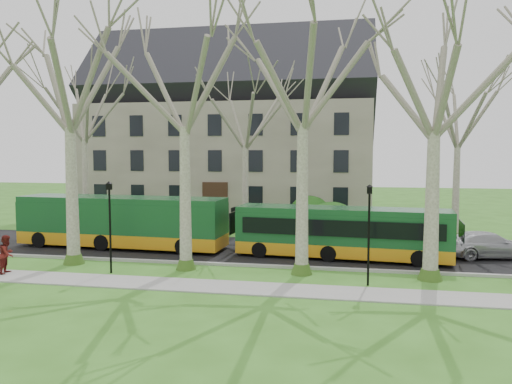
% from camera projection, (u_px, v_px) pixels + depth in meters
% --- Properties ---
extents(ground, '(120.00, 120.00, 0.00)m').
position_uv_depth(ground, '(238.00, 274.00, 23.73)').
color(ground, '#376D1F').
rests_on(ground, ground).
extents(sidewalk, '(70.00, 2.00, 0.06)m').
position_uv_depth(sidewalk, '(225.00, 287.00, 21.27)').
color(sidewalk, gray).
rests_on(sidewalk, ground).
extents(road, '(80.00, 8.00, 0.06)m').
position_uv_depth(road, '(259.00, 250.00, 29.11)').
color(road, black).
rests_on(road, ground).
extents(curb, '(80.00, 0.25, 0.14)m').
position_uv_depth(curb, '(245.00, 265.00, 25.19)').
color(curb, '#A5A39E').
rests_on(curb, ground).
extents(building, '(26.50, 12.20, 16.00)m').
position_uv_depth(building, '(231.00, 128.00, 47.67)').
color(building, slate).
rests_on(building, ground).
extents(tree_row_verge, '(49.00, 7.00, 14.00)m').
position_uv_depth(tree_row_verge, '(239.00, 126.00, 23.45)').
color(tree_row_verge, gray).
rests_on(tree_row_verge, ground).
extents(tree_row_far, '(33.00, 7.00, 12.00)m').
position_uv_depth(tree_row_far, '(254.00, 148.00, 34.26)').
color(tree_row_far, gray).
rests_on(tree_row_far, ground).
extents(lamp_row, '(36.22, 0.22, 4.30)m').
position_uv_depth(lamp_row, '(233.00, 223.00, 22.54)').
color(lamp_row, black).
rests_on(lamp_row, ground).
extents(hedges, '(30.60, 8.60, 2.00)m').
position_uv_depth(hedges, '(218.00, 214.00, 38.21)').
color(hedges, '#2B5919').
rests_on(hedges, ground).
extents(bus_lead, '(12.71, 3.30, 3.15)m').
position_uv_depth(bus_lead, '(122.00, 221.00, 29.77)').
color(bus_lead, '#154A23').
rests_on(bus_lead, road).
extents(bus_follow, '(11.45, 3.32, 2.82)m').
position_uv_depth(bus_follow, '(342.00, 232.00, 26.82)').
color(bus_follow, '#154A23').
rests_on(bus_follow, road).
extents(sedan, '(5.15, 2.93, 1.41)m').
position_uv_depth(sedan, '(489.00, 245.00, 26.93)').
color(sedan, '#B8B9BE').
rests_on(sedan, road).
extents(pedestrian_b, '(0.84, 1.00, 1.82)m').
position_uv_depth(pedestrian_b, '(7.00, 254.00, 23.53)').
color(pedestrian_b, '#5C1815').
rests_on(pedestrian_b, sidewalk).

